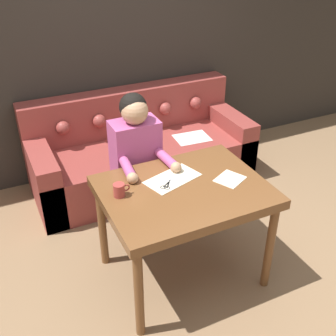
% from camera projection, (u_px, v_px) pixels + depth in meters
% --- Properties ---
extents(ground_plane, '(16.00, 16.00, 0.00)m').
position_uv_depth(ground_plane, '(181.00, 273.00, 3.21)').
color(ground_plane, '#846647').
extents(wall_back, '(8.00, 0.06, 2.60)m').
position_uv_depth(wall_back, '(95.00, 45.00, 3.95)').
color(wall_back, '#2D2823').
rests_on(wall_back, ground_plane).
extents(dining_table, '(1.11, 0.85, 0.78)m').
position_uv_depth(dining_table, '(184.00, 198.00, 2.87)').
color(dining_table, brown).
rests_on(dining_table, ground_plane).
extents(couch, '(2.14, 0.88, 0.89)m').
position_uv_depth(couch, '(140.00, 152.00, 4.21)').
color(couch, brown).
rests_on(couch, ground_plane).
extents(person, '(0.41, 0.55, 1.26)m').
position_uv_depth(person, '(137.00, 170.00, 3.29)').
color(person, '#33281E').
rests_on(person, ground_plane).
extents(pattern_paper_main, '(0.43, 0.31, 0.00)m').
position_uv_depth(pattern_paper_main, '(172.00, 179.00, 2.92)').
color(pattern_paper_main, beige).
rests_on(pattern_paper_main, dining_table).
extents(pattern_paper_offcut, '(0.25, 0.23, 0.00)m').
position_uv_depth(pattern_paper_offcut, '(230.00, 179.00, 2.91)').
color(pattern_paper_offcut, beige).
rests_on(pattern_paper_offcut, dining_table).
extents(scissors, '(0.19, 0.18, 0.01)m').
position_uv_depth(scissors, '(168.00, 184.00, 2.85)').
color(scissors, silver).
rests_on(scissors, dining_table).
extents(mug, '(0.11, 0.08, 0.09)m').
position_uv_depth(mug, '(119.00, 190.00, 2.72)').
color(mug, '#9E3833').
rests_on(mug, dining_table).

